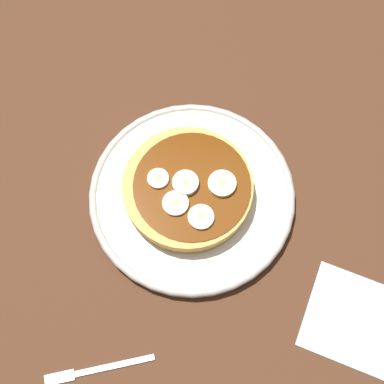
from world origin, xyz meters
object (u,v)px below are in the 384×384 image
banana_slice_4 (176,203)px  plate (192,195)px  banana_slice_1 (222,184)px  pancake_stack (188,187)px  banana_slice_2 (201,217)px  fork (93,370)px  banana_slice_3 (158,180)px  banana_slice_0 (186,180)px  napkin (352,319)px

banana_slice_4 → plate: bearing=151.8°
plate → banana_slice_1: 5.24cm
pancake_stack → banana_slice_2: size_ratio=5.20×
fork → plate: bearing=162.7°
banana_slice_2 → banana_slice_3: same height
banana_slice_2 → banana_slice_3: (-3.75, -6.20, -0.00)cm
pancake_stack → banana_slice_2: bearing=29.4°
fork → banana_slice_3: bearing=172.6°
banana_slice_0 → banana_slice_1: 4.51cm
banana_slice_3 → napkin: banana_slice_3 is taller
pancake_stack → banana_slice_2: banana_slice_2 is taller
plate → banana_slice_0: 3.85cm
banana_slice_3 → banana_slice_4: same height
fork → pancake_stack: bearing=164.1°
plate → banana_slice_4: banana_slice_4 is taller
napkin → fork: (11.70, -29.40, 0.10)cm
banana_slice_0 → banana_slice_2: bearing=31.4°
pancake_stack → fork: size_ratio=1.35×
banana_slice_2 → banana_slice_1: bearing=159.6°
banana_slice_4 → napkin: bearing=69.2°
plate → pancake_stack: pancake_stack is taller
pancake_stack → banana_slice_1: size_ratio=4.72×
banana_slice_0 → napkin: banana_slice_0 is taller
napkin → banana_slice_1: bearing=-124.4°
banana_slice_1 → napkin: banana_slice_1 is taller
plate → banana_slice_1: size_ratio=7.58×
plate → banana_slice_0: (-0.45, -0.84, 3.73)cm
fork → banana_slice_4: bearing=164.3°
pancake_stack → plate: bearing=62.5°
banana_slice_3 → fork: banana_slice_3 is taller
banana_slice_2 → plate: bearing=-154.8°
banana_slice_1 → plate: bearing=-77.8°
banana_slice_2 → fork: 22.01cm
pancake_stack → banana_slice_4: size_ratio=5.13×
banana_slice_0 → fork: (23.96, -6.49, -4.50)cm
pancake_stack → banana_slice_1: 4.54cm
banana_slice_2 → napkin: (7.81, 20.20, -4.46)cm
banana_slice_1 → banana_slice_3: 8.05cm
banana_slice_0 → banana_slice_1: bearing=94.4°
plate → napkin: size_ratio=2.45×
banana_slice_1 → banana_slice_4: 6.32cm
banana_slice_1 → fork: 27.03cm
banana_slice_2 → pancake_stack: bearing=-150.6°
banana_slice_0 → banana_slice_3: 3.56cm
banana_slice_0 → banana_slice_2: banana_slice_0 is taller
plate → pancake_stack: 2.08cm
plate → fork: plate is taller
banana_slice_0 → banana_slice_4: bearing=-11.8°
banana_slice_4 → fork: bearing=-15.7°
banana_slice_3 → pancake_stack: bearing=97.8°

